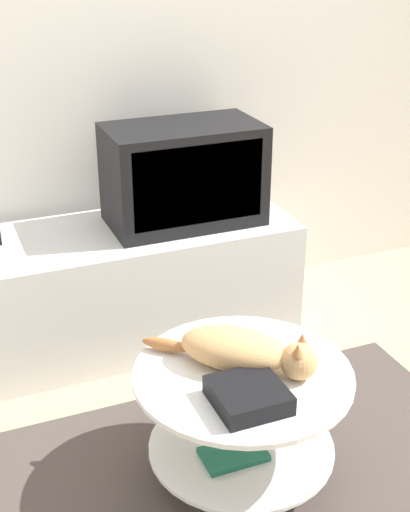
{
  "coord_description": "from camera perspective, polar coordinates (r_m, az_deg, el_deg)",
  "views": [
    {
      "loc": [
        -0.8,
        -1.64,
        1.72
      ],
      "look_at": [
        0.1,
        0.57,
        0.59
      ],
      "focal_mm": 50.0,
      "sensor_mm": 36.0,
      "label": 1
    }
  ],
  "objects": [
    {
      "name": "tv",
      "position": [
        3.03,
        -1.72,
        6.53
      ],
      "size": [
        0.65,
        0.36,
        0.43
      ],
      "color": "black",
      "rests_on": "tv_stand"
    },
    {
      "name": "dvd_box",
      "position": [
        2.1,
        3.49,
        -11.06
      ],
      "size": [
        0.2,
        0.21,
        0.06
      ],
      "color": "black",
      "rests_on": "coffee_table"
    },
    {
      "name": "wall_back",
      "position": [
        3.18,
        -7.85,
        17.56
      ],
      "size": [
        8.0,
        0.05,
        2.6
      ],
      "color": "silver",
      "rests_on": "ground_plane"
    },
    {
      "name": "rug",
      "position": [
        2.49,
        2.95,
        -17.9
      ],
      "size": [
        1.84,
        1.14,
        0.02
      ],
      "color": "#4C423D",
      "rests_on": "ground_plane"
    },
    {
      "name": "ground_plane",
      "position": [
        2.5,
        2.94,
        -18.07
      ],
      "size": [
        12.0,
        12.0,
        0.0
      ],
      "primitive_type": "plane",
      "color": "tan"
    },
    {
      "name": "coffee_table",
      "position": [
        2.34,
        2.99,
        -12.22
      ],
      "size": [
        0.69,
        0.69,
        0.42
      ],
      "color": "#B2B2B7",
      "rests_on": "rug"
    },
    {
      "name": "tv_stand",
      "position": [
        3.16,
        -5.58,
        -2.23
      ],
      "size": [
        1.38,
        0.55,
        0.53
      ],
      "color": "silver",
      "rests_on": "ground_plane"
    },
    {
      "name": "cat",
      "position": [
        2.24,
        3.05,
        -7.55
      ],
      "size": [
        0.46,
        0.42,
        0.14
      ],
      "rotation": [
        0.0,
        0.0,
        -0.72
      ],
      "color": "tan",
      "rests_on": "coffee_table"
    }
  ]
}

